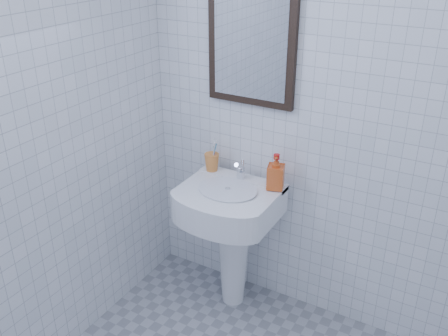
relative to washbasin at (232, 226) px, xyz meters
The scene contains 6 objects.
wall_back 0.87m from the washbasin, 23.92° to the left, with size 2.20×0.02×2.50m, color white.
washbasin is the anchor object (origin of this frame).
faucet 0.33m from the washbasin, 90.00° to the left, with size 0.05×0.11×0.12m.
toothbrush_cup 0.39m from the washbasin, 150.43° to the left, with size 0.09×0.09×0.10m, color orange, non-canonical shape.
soap_dispenser 0.43m from the washbasin, 24.15° to the left, with size 0.09×0.09×0.20m, color red.
wall_mirror 1.01m from the washbasin, 90.00° to the left, with size 0.50×0.04×0.62m.
Camera 1 is at (0.68, -1.16, 2.13)m, focal length 40.00 mm.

